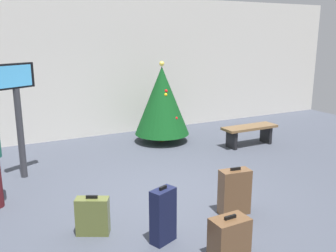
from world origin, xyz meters
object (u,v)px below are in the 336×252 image
at_px(holiday_tree, 162,101).
at_px(suitcase_1, 163,216).
at_px(suitcase_2, 229,238).
at_px(waiting_bench, 250,131).
at_px(suitcase_3, 234,192).
at_px(flight_info_kiosk, 17,103).
at_px(suitcase_0, 93,216).

bearing_deg(holiday_tree, suitcase_1, -115.93).
distance_m(holiday_tree, suitcase_2, 5.13).
xyz_separation_m(waiting_bench, suitcase_3, (-2.46, -2.68, -0.01)).
relative_size(suitcase_1, suitcase_3, 1.06).
bearing_deg(suitcase_1, flight_info_kiosk, 112.53).
relative_size(suitcase_0, suitcase_1, 0.72).
distance_m(flight_info_kiosk, suitcase_2, 4.45).
relative_size(flight_info_kiosk, suitcase_2, 3.86).
xyz_separation_m(holiday_tree, suitcase_1, (-2.03, -4.17, -0.67)).
bearing_deg(holiday_tree, suitcase_3, -100.66).
relative_size(holiday_tree, suitcase_1, 2.61).
bearing_deg(waiting_bench, suitcase_0, -152.77).
height_order(flight_info_kiosk, suitcase_1, flight_info_kiosk).
xyz_separation_m(waiting_bench, suitcase_2, (-3.20, -3.58, -0.10)).
bearing_deg(suitcase_1, waiting_bench, 37.86).
relative_size(waiting_bench, suitcase_0, 2.52).
xyz_separation_m(suitcase_0, suitcase_3, (2.03, -0.37, 0.09)).
bearing_deg(suitcase_1, suitcase_0, 141.26).
height_order(holiday_tree, flight_info_kiosk, flight_info_kiosk).
bearing_deg(suitcase_0, suitcase_2, -44.61).
bearing_deg(flight_info_kiosk, suitcase_2, -64.23).
distance_m(waiting_bench, suitcase_3, 3.64).
bearing_deg(suitcase_0, flight_info_kiosk, 102.59).
xyz_separation_m(holiday_tree, suitcase_0, (-2.78, -3.58, -0.78)).
xyz_separation_m(suitcase_2, suitcase_3, (0.74, 0.90, 0.09)).
relative_size(flight_info_kiosk, suitcase_3, 2.93).
height_order(holiday_tree, suitcase_3, holiday_tree).
xyz_separation_m(holiday_tree, waiting_bench, (1.71, -1.27, -0.68)).
relative_size(waiting_bench, suitcase_1, 1.82).
xyz_separation_m(suitcase_0, suitcase_1, (0.75, -0.60, 0.11)).
bearing_deg(suitcase_0, suitcase_3, -10.44).
relative_size(flight_info_kiosk, waiting_bench, 1.53).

